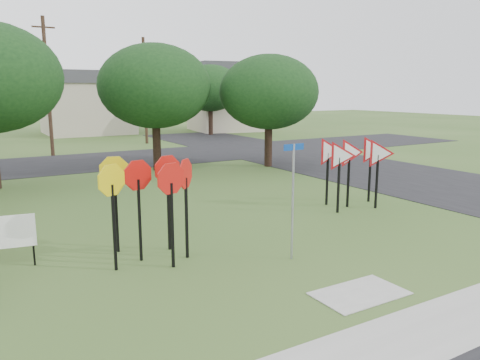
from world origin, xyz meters
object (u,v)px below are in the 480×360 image
stop_sign_cluster (149,186)px  yield_sign_cluster (353,156)px  street_name_sign (293,194)px  info_board (12,233)px

stop_sign_cluster → yield_sign_cluster: bearing=9.9°
stop_sign_cluster → street_name_sign: bearing=-30.6°
stop_sign_cluster → info_board: bearing=161.0°
stop_sign_cluster → info_board: 3.47m
street_name_sign → yield_sign_cluster: street_name_sign is taller
yield_sign_cluster → street_name_sign: bearing=-147.8°
yield_sign_cluster → stop_sign_cluster: bearing=-170.1°
stop_sign_cluster → info_board: (-3.13, 1.08, -1.05)m
info_board → stop_sign_cluster: bearing=-19.0°
stop_sign_cluster → yield_sign_cluster: (8.46, 1.48, -0.02)m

